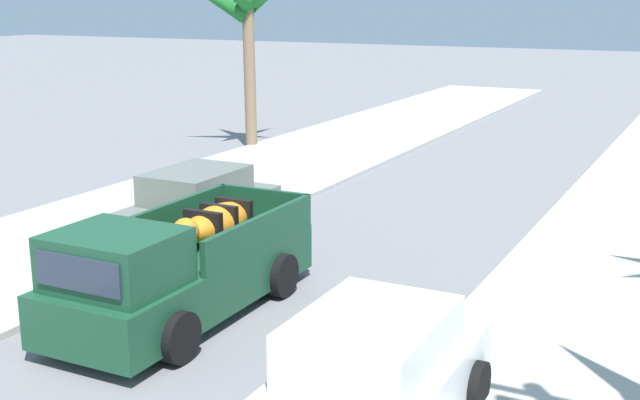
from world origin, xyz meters
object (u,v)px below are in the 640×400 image
car_left_near (368,384)px  car_right_near (195,209)px  palm_tree_left_fore (245,9)px  pickup_truck (179,269)px

car_left_near → car_right_near: (-6.40, 5.59, 0.00)m
car_right_near → palm_tree_left_fore: 11.76m
pickup_truck → palm_tree_left_fore: size_ratio=0.91×
car_left_near → car_right_near: bearing=138.9°
pickup_truck → car_right_near: size_ratio=1.22×
car_right_near → pickup_truck: bearing=-57.8°
pickup_truck → car_right_near: 4.16m
pickup_truck → car_left_near: (4.19, -2.07, -0.10)m
pickup_truck → palm_tree_left_fore: palm_tree_left_fore is taller
pickup_truck → car_left_near: size_ratio=1.22×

